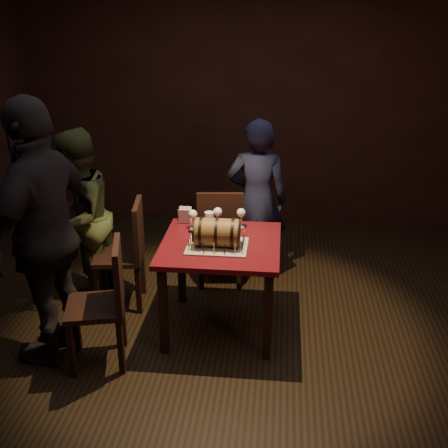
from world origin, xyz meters
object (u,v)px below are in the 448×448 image
object	(u,v)px
wine_glass_mid	(218,213)
person_left_front	(45,234)
barrel_cake	(217,232)
chair_left_rear	(128,248)
wine_glass_right	(241,214)
pub_table	(221,256)
wine_glass_left	(193,215)
chair_back	(220,232)
person_back	(257,201)
person_left_rear	(78,218)
chair_left_front	(106,297)
pint_of_ale	(209,221)

from	to	relation	value
wine_glass_mid	person_left_front	bearing A→B (deg)	-145.39
barrel_cake	chair_left_rear	xyz separation A→B (m)	(-0.80, 0.38, -0.35)
barrel_cake	wine_glass_right	world-z (taller)	barrel_cake
person_left_front	wine_glass_right	bearing A→B (deg)	133.24
pub_table	wine_glass_left	bearing A→B (deg)	135.49
barrel_cake	wine_glass_right	distance (m)	0.43
chair_back	person_back	bearing A→B (deg)	35.12
pub_table	person_left_front	bearing A→B (deg)	-159.15
person_left_rear	person_left_front	bearing A→B (deg)	10.92
wine_glass_right	chair_left_rear	distance (m)	1.01
chair_back	person_back	xyz separation A→B (m)	(0.31, 0.22, 0.23)
person_left_front	chair_left_rear	bearing A→B (deg)	167.35
wine_glass_right	chair_left_front	bearing A→B (deg)	-136.67
wine_glass_right	person_left_front	size ratio (longest dim) A/B	0.08
wine_glass_mid	person_left_front	world-z (taller)	person_left_front
chair_left_rear	chair_left_front	size ratio (longest dim) A/B	1.00
wine_glass_mid	chair_left_front	xyz separation A→B (m)	(-0.70, -0.84, -0.34)
wine_glass_mid	wine_glass_right	xyz separation A→B (m)	(0.19, -0.00, 0.00)
pint_of_ale	person_left_rear	bearing A→B (deg)	173.98
chair_left_rear	barrel_cake	bearing A→B (deg)	-25.52
chair_left_rear	chair_left_front	world-z (taller)	same
person_left_rear	pint_of_ale	bearing A→B (deg)	90.09
chair_left_rear	person_back	bearing A→B (deg)	31.32
barrel_cake	person_left_front	xyz separation A→B (m)	(-1.16, -0.37, 0.09)
wine_glass_mid	pint_of_ale	distance (m)	0.11
chair_back	barrel_cake	bearing A→B (deg)	-85.32
chair_back	person_left_rear	world-z (taller)	person_left_rear
pint_of_ale	chair_left_front	distance (m)	1.03
pint_of_ale	person_back	bearing A→B (deg)	63.63
pub_table	chair_left_rear	xyz separation A→B (m)	(-0.82, 0.30, -0.12)
chair_back	chair_left_front	xyz separation A→B (m)	(-0.67, -1.24, 0.00)
wine_glass_left	pint_of_ale	bearing A→B (deg)	-3.32
pub_table	chair_left_rear	size ratio (longest dim) A/B	0.97
wine_glass_left	wine_glass_right	xyz separation A→B (m)	(0.38, 0.07, 0.00)
pint_of_ale	chair_left_rear	world-z (taller)	chair_left_rear
person_back	person_left_front	distance (m)	1.98
wine_glass_mid	pint_of_ale	size ratio (longest dim) A/B	1.07
pint_of_ale	person_left_rear	size ratio (longest dim) A/B	0.10
pub_table	person_left_rear	world-z (taller)	person_left_rear
wine_glass_mid	barrel_cake	bearing A→B (deg)	-84.04
wine_glass_mid	chair_back	xyz separation A→B (m)	(-0.02, 0.40, -0.34)
chair_left_rear	chair_left_front	xyz separation A→B (m)	(0.06, -0.82, 0.00)
wine_glass_right	person_left_rear	xyz separation A→B (m)	(-1.37, 0.04, -0.11)
pub_table	chair_back	distance (m)	0.73
pint_of_ale	person_back	xyz separation A→B (m)	(0.35, 0.70, -0.07)
wine_glass_mid	person_back	distance (m)	0.69
chair_left_front	person_left_rear	bearing A→B (deg)	119.01
wine_glass_right	person_back	xyz separation A→B (m)	(0.10, 0.62, -0.11)
wine_glass_right	person_back	size ratio (longest dim) A/B	0.11
chair_left_front	pint_of_ale	bearing A→B (deg)	49.72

